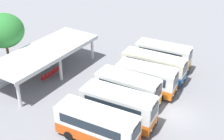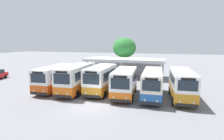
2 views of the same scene
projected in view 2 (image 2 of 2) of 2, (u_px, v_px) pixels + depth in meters
name	position (u px, v px, depth m)	size (l,w,h in m)	color
ground_plane	(91.00, 107.00, 17.81)	(180.00, 180.00, 0.00)	slate
city_bus_nearest_orange	(55.00, 77.00, 23.99)	(2.84, 7.63, 3.20)	black
city_bus_second_in_row	(76.00, 78.00, 22.79)	(2.85, 7.39, 3.43)	black
city_bus_middle_cream	(101.00, 78.00, 22.55)	(2.57, 6.81, 3.39)	black
city_bus_fourth_amber	(125.00, 82.00, 21.09)	(2.93, 6.89, 3.20)	black
city_bus_fifth_blue	(153.00, 83.00, 20.69)	(2.49, 7.78, 3.14)	black
city_bus_far_end_green	(182.00, 84.00, 19.90)	(2.68, 7.16, 3.24)	black
terminal_canopy	(125.00, 62.00, 33.87)	(14.39, 5.61, 3.40)	silver
waiting_chair_end_by_column	(114.00, 74.00, 33.23)	(0.45, 0.45, 0.86)	slate
waiting_chair_second_from_end	(117.00, 74.00, 33.07)	(0.45, 0.45, 0.86)	slate
waiting_chair_middle_seat	(120.00, 75.00, 32.85)	(0.45, 0.45, 0.86)	slate
waiting_chair_fourth_seat	(123.00, 75.00, 32.69)	(0.45, 0.45, 0.86)	slate
waiting_chair_fifth_seat	(126.00, 75.00, 32.62)	(0.45, 0.45, 0.86)	slate
waiting_chair_far_end_seat	(129.00, 75.00, 32.46)	(0.45, 0.45, 0.86)	slate
roadside_tree_behind_canopy	(124.00, 48.00, 38.15)	(4.91, 4.91, 7.29)	brown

